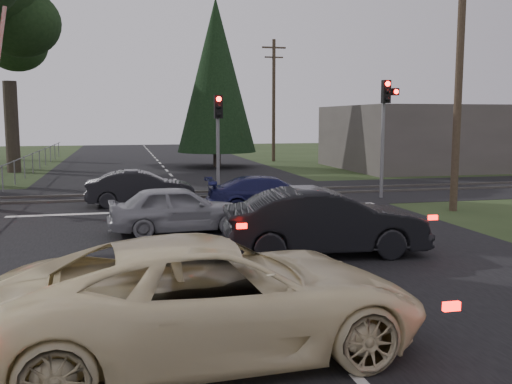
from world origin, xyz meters
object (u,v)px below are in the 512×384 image
object	(u,v)px
blue_sedan	(270,195)
utility_pole_mid	(274,98)
dark_hatchback	(325,222)
dark_car_far	(141,188)
cream_coupe	(215,297)
traffic_signal_right	(386,116)
traffic_signal_center	(218,129)
silver_car	(179,209)
utility_pole_near	(459,73)
utility_pole_far	(218,105)

from	to	relation	value
blue_sedan	utility_pole_mid	bearing A→B (deg)	-12.11
dark_hatchback	dark_car_far	size ratio (longest dim) A/B	1.21
cream_coupe	dark_hatchback	distance (m)	6.11
traffic_signal_right	traffic_signal_center	xyz separation A→B (m)	(-6.55, 1.20, -0.51)
dark_car_far	cream_coupe	bearing A→B (deg)	-177.11
cream_coupe	silver_car	bearing A→B (deg)	-6.22
traffic_signal_center	utility_pole_near	distance (m)	9.05
utility_pole_far	dark_car_far	distance (m)	46.66
traffic_signal_center	cream_coupe	world-z (taller)	traffic_signal_center
cream_coupe	traffic_signal_right	bearing A→B (deg)	-37.57
traffic_signal_right	cream_coupe	xyz separation A→B (m)	(-9.13, -13.63, -2.51)
traffic_signal_right	blue_sedan	world-z (taller)	traffic_signal_right
utility_pole_near	dark_hatchback	distance (m)	9.26
utility_pole_mid	traffic_signal_center	bearing A→B (deg)	-111.21
traffic_signal_center	dark_car_far	xyz separation A→B (m)	(-3.08, -0.94, -2.16)
traffic_signal_right	utility_pole_mid	bearing A→B (deg)	87.34
traffic_signal_right	utility_pole_mid	xyz separation A→B (m)	(0.95, 20.53, 1.41)
dark_car_far	utility_pole_near	bearing A→B (deg)	-108.57
cream_coupe	dark_car_far	distance (m)	13.89
cream_coupe	dark_car_far	xyz separation A→B (m)	(-0.49, 13.88, -0.16)
traffic_signal_right	blue_sedan	distance (m)	6.56
utility_pole_far	blue_sedan	world-z (taller)	utility_pole_far
traffic_signal_center	silver_car	xyz separation A→B (m)	(-2.22, -6.32, -2.14)
cream_coupe	blue_sedan	distance (m)	11.70
utility_pole_far	dark_hatchback	world-z (taller)	utility_pole_far
utility_pole_near	utility_pole_far	distance (m)	49.00
utility_pole_far	blue_sedan	bearing A→B (deg)	-97.57
cream_coupe	utility_pole_near	bearing A→B (deg)	-48.55
traffic_signal_center	dark_car_far	world-z (taller)	traffic_signal_center
utility_pole_near	cream_coupe	distance (m)	14.84
utility_pole_near	blue_sedan	size ratio (longest dim) A/B	2.08
dark_hatchback	dark_car_far	distance (m)	9.66
utility_pole_mid	dark_hatchback	size ratio (longest dim) A/B	1.90
utility_pole_near	dark_hatchback	size ratio (longest dim) A/B	1.90
utility_pole_mid	cream_coupe	size ratio (longest dim) A/B	1.56
traffic_signal_center	utility_pole_mid	world-z (taller)	utility_pole_mid
dark_car_far	dark_hatchback	bearing A→B (deg)	-155.14
traffic_signal_center	dark_hatchback	bearing A→B (deg)	-85.01
utility_pole_near	dark_hatchback	world-z (taller)	utility_pole_near
utility_pole_mid	silver_car	xyz separation A→B (m)	(-9.72, -25.64, -4.06)
utility_pole_near	blue_sedan	world-z (taller)	utility_pole_near
utility_pole_far	silver_car	size ratio (longest dim) A/B	2.29
traffic_signal_center	utility_pole_mid	xyz separation A→B (m)	(7.50, 19.32, 1.92)
traffic_signal_right	dark_car_far	xyz separation A→B (m)	(-9.62, 0.26, -2.67)
utility_pole_mid	dark_car_far	xyz separation A→B (m)	(-10.58, -20.27, -4.08)
traffic_signal_right	cream_coupe	bearing A→B (deg)	-123.84
traffic_signal_right	utility_pole_far	bearing A→B (deg)	88.80
utility_pole_mid	silver_car	bearing A→B (deg)	-110.76
traffic_signal_right	cream_coupe	distance (m)	16.60
utility_pole_mid	dark_car_far	bearing A→B (deg)	-117.56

